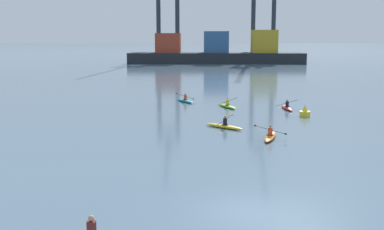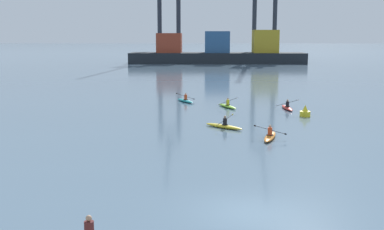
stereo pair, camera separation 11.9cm
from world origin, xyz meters
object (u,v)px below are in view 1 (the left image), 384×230
object	(u,v)px
gantry_crane_west	(168,1)
kayak_orange	(270,136)
kayak_red	(287,107)
container_barge	(217,52)
kayak_lime	(227,106)
kayak_teal	(185,100)
channel_buoy	(305,112)
kayak_yellow	(224,126)

from	to	relation	value
gantry_crane_west	kayak_orange	xyz separation A→B (m)	(14.47, -101.55, -16.01)
kayak_red	kayak_orange	bearing A→B (deg)	-104.34
container_barge	kayak_lime	bearing A→B (deg)	-90.74
kayak_red	kayak_teal	bearing A→B (deg)	154.54
kayak_red	kayak_lime	distance (m)	5.64
channel_buoy	kayak_red	distance (m)	4.10
kayak_teal	kayak_lime	distance (m)	5.64
kayak_orange	kayak_lime	bearing A→B (deg)	99.13
kayak_teal	kayak_lime	xyz separation A→B (m)	(4.21, -3.75, -0.00)
kayak_lime	kayak_yellow	bearing A→B (deg)	-93.98
kayak_teal	kayak_yellow	bearing A→B (deg)	-76.03
channel_buoy	kayak_red	world-z (taller)	channel_buoy
kayak_yellow	kayak_lime	bearing A→B (deg)	86.02
channel_buoy	kayak_orange	xyz separation A→B (m)	(-4.18, -9.02, -0.19)
kayak_yellow	kayak_lime	xyz separation A→B (m)	(0.72, 10.30, 0.00)
kayak_teal	gantry_crane_west	bearing A→B (deg)	95.47
kayak_yellow	gantry_crane_west	bearing A→B (deg)	96.71
channel_buoy	kayak_teal	world-z (taller)	kayak_teal
gantry_crane_west	kayak_orange	world-z (taller)	gantry_crane_west
kayak_orange	kayak_yellow	bearing A→B (deg)	129.21
kayak_teal	kayak_lime	world-z (taller)	kayak_teal
gantry_crane_west	kayak_red	bearing A→B (deg)	-78.63
container_barge	channel_buoy	world-z (taller)	container_barge
channel_buoy	kayak_yellow	bearing A→B (deg)	-142.89
channel_buoy	kayak_lime	bearing A→B (deg)	142.58
kayak_teal	kayak_red	world-z (taller)	kayak_teal
channel_buoy	kayak_red	size ratio (longest dim) A/B	0.29
container_barge	kayak_red	bearing A→B (deg)	-86.50
channel_buoy	kayak_yellow	distance (m)	8.95
container_barge	kayak_lime	size ratio (longest dim) A/B	12.93
container_barge	kayak_lime	distance (m)	74.52
container_barge	kayak_red	size ratio (longest dim) A/B	12.58
container_barge	kayak_teal	xyz separation A→B (m)	(-5.17, -70.72, -2.57)
kayak_lime	kayak_red	bearing A→B (deg)	-9.24
container_barge	kayak_red	xyz separation A→B (m)	(4.61, -75.38, -2.57)
channel_buoy	kayak_lime	xyz separation A→B (m)	(-6.42, 4.91, -0.19)
container_barge	kayak_yellow	size ratio (longest dim) A/B	14.51
kayak_yellow	kayak_orange	world-z (taller)	kayak_yellow
kayak_teal	kayak_red	distance (m)	10.83
kayak_yellow	kayak_red	distance (m)	11.30
channel_buoy	kayak_red	xyz separation A→B (m)	(-0.85, 4.00, -0.19)
kayak_yellow	container_barge	bearing A→B (deg)	88.87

